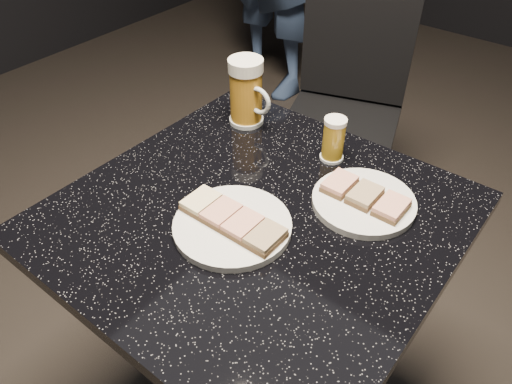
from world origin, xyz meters
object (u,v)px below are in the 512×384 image
Objects in this scene: plate_small at (364,202)px; chair at (345,106)px; plate_large at (232,226)px; table at (256,294)px; beer_mug at (247,92)px; beer_tumbler at (334,139)px.

chair reaches higher than plate_small.
plate_large reaches higher than table.
table is 4.75× the size of beer_mug.
beer_mug reaches higher than plate_large.
plate_small is at bearing 53.24° from plate_large.
beer_mug reaches higher than table.
plate_small is at bearing -14.46° from beer_mug.
beer_tumbler is (-0.13, 0.09, 0.04)m from plate_small.
beer_mug is 0.24m from beer_tumbler.
beer_tumbler is (0.03, 0.30, 0.04)m from plate_large.
chair is (-0.29, 0.61, -0.30)m from beer_tumbler.
plate_small is at bearing -59.01° from chair.
plate_small is 0.32m from table.
plate_small reaches higher than table.
table is at bearing -135.49° from plate_small.
plate_small is 2.03× the size of beer_tumbler.
plate_small is 0.86m from chair.
plate_large is 1.09× the size of plate_small.
beer_mug is at bearing 132.12° from table.
plate_small is (0.15, 0.21, 0.00)m from plate_large.
table is (0.01, 0.06, -0.25)m from plate_large.
beer_tumbler is (0.24, -0.00, -0.03)m from beer_mug.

